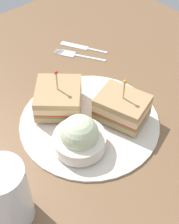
{
  "coord_description": "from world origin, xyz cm",
  "views": [
    {
      "loc": [
        -31.32,
        27.86,
        47.0
      ],
      "look_at": [
        0.0,
        0.0,
        2.89
      ],
      "focal_mm": 52.71,
      "sensor_mm": 36.0,
      "label": 1
    }
  ],
  "objects": [
    {
      "name": "sandwich_half_back",
      "position": [
        6.52,
        2.18,
        3.22
      ],
      "size": [
        12.33,
        12.31,
        8.97
      ],
      "color": "tan",
      "rests_on": "plate"
    },
    {
      "name": "fork",
      "position": [
        18.39,
        -11.46,
        0.17
      ],
      "size": [
        11.43,
        7.55,
        0.35
      ],
      "color": "silver",
      "rests_on": "ground_plane"
    },
    {
      "name": "coleslaw_bowl",
      "position": [
        -3.55,
        5.46,
        3.35
      ],
      "size": [
        9.26,
        9.26,
        6.66
      ],
      "color": "silver",
      "rests_on": "plate"
    },
    {
      "name": "sandwich_half_front",
      "position": [
        -3.48,
        -5.03,
        3.35
      ],
      "size": [
        10.76,
        9.33,
        9.14
      ],
      "color": "tan",
      "rests_on": "plate"
    },
    {
      "name": "ground_plane",
      "position": [
        0.0,
        0.0,
        -1.0
      ],
      "size": [
        92.33,
        92.33,
        2.0
      ],
      "primitive_type": "cube",
      "color": "brown"
    },
    {
      "name": "knife",
      "position": [
        19.59,
        -14.74,
        0.18
      ],
      "size": [
        11.09,
        6.57,
        0.35
      ],
      "color": "silver",
      "rests_on": "ground_plane"
    },
    {
      "name": "plate",
      "position": [
        0.0,
        0.0,
        0.44
      ],
      "size": [
        26.62,
        26.62,
        0.89
      ],
      "primitive_type": "cylinder",
      "color": "silver",
      "rests_on": "ground_plane"
    },
    {
      "name": "drink_glass",
      "position": [
        -6.19,
        21.14,
        5.2
      ],
      "size": [
        6.81,
        6.81,
        11.39
      ],
      "color": "gold",
      "rests_on": "ground_plane"
    }
  ]
}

